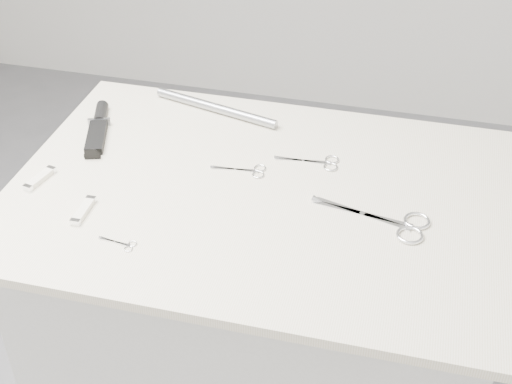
% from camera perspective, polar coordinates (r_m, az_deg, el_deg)
% --- Properties ---
extents(plinth, '(0.90, 0.60, 0.90)m').
position_cam_1_polar(plinth, '(1.72, 0.44, -12.58)').
color(plinth, '#BABAB8').
rests_on(plinth, ground).
extents(display_board, '(1.00, 0.70, 0.02)m').
position_cam_1_polar(display_board, '(1.41, 0.53, -0.26)').
color(display_board, beige).
rests_on(display_board, plinth).
extents(large_shears, '(0.22, 0.10, 0.01)m').
position_cam_1_polar(large_shears, '(1.34, 11.05, -2.43)').
color(large_shears, white).
rests_on(large_shears, display_board).
extents(embroidery_scissors_a, '(0.13, 0.06, 0.00)m').
position_cam_1_polar(embroidery_scissors_a, '(1.49, 5.10, 2.39)').
color(embroidery_scissors_a, white).
rests_on(embroidery_scissors_a, display_board).
extents(embroidery_scissors_b, '(0.11, 0.05, 0.00)m').
position_cam_1_polar(embroidery_scissors_b, '(1.46, -0.63, 1.73)').
color(embroidery_scissors_b, white).
rests_on(embroidery_scissors_b, display_board).
extents(tiny_scissors, '(0.07, 0.03, 0.00)m').
position_cam_1_polar(tiny_scissors, '(1.30, -10.67, -4.10)').
color(tiny_scissors, white).
rests_on(tiny_scissors, display_board).
extents(sheathed_knife, '(0.09, 0.20, 0.03)m').
position_cam_1_polar(sheathed_knife, '(1.63, -12.49, 5.15)').
color(sheathed_knife, black).
rests_on(sheathed_knife, display_board).
extents(pocket_knife_a, '(0.02, 0.08, 0.01)m').
position_cam_1_polar(pocket_knife_a, '(1.38, -13.63, -1.46)').
color(pocket_knife_a, silver).
rests_on(pocket_knife_a, display_board).
extents(pocket_knife_b, '(0.03, 0.08, 0.01)m').
position_cam_1_polar(pocket_knife_b, '(1.49, -16.90, 1.03)').
color(pocket_knife_b, silver).
rests_on(pocket_knife_b, display_board).
extents(metal_rail, '(0.31, 0.10, 0.02)m').
position_cam_1_polar(metal_rail, '(1.66, -3.25, 6.75)').
color(metal_rail, gray).
rests_on(metal_rail, display_board).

